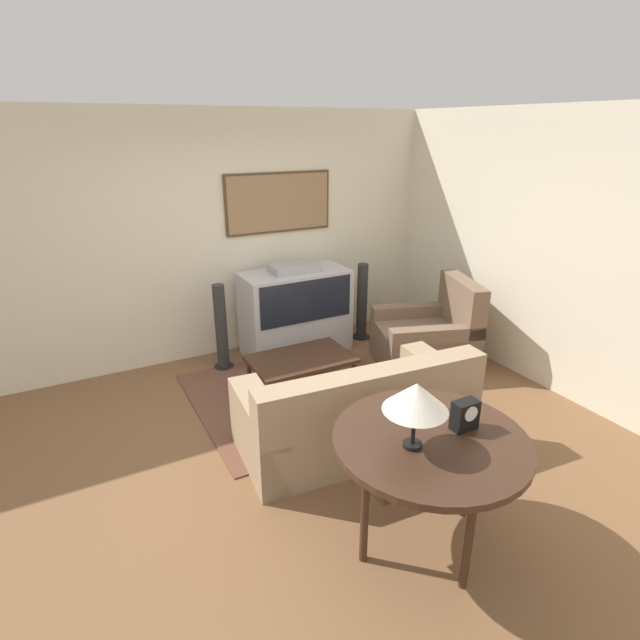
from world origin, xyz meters
TOP-DOWN VIEW (x-y plane):
  - ground_plane at (0.00, 0.00)m, footprint 12.00×12.00m
  - wall_back at (0.01, 2.13)m, footprint 12.00×0.10m
  - wall_right at (2.63, 0.00)m, footprint 0.06×12.00m
  - area_rug at (0.30, 0.75)m, footprint 1.99×1.89m
  - tv at (0.73, 1.69)m, footprint 1.22×0.59m
  - couch at (0.36, -0.24)m, footprint 1.95×1.02m
  - armchair at (1.86, 0.68)m, footprint 1.22×1.14m
  - coffee_table at (0.34, 0.76)m, footprint 0.99×0.63m
  - console_table at (0.17, -1.35)m, footprint 1.17×1.17m
  - table_lamp at (0.02, -1.36)m, footprint 0.37×0.37m
  - mantel_clock at (0.40, -1.36)m, footprint 0.16×0.10m
  - speaker_tower_left at (-0.17, 1.67)m, footprint 0.22×0.22m
  - speaker_tower_right at (1.63, 1.67)m, footprint 0.22×0.22m

SIDE VIEW (x-z plane):
  - ground_plane at x=0.00m, z-range 0.00..0.00m
  - area_rug at x=0.30m, z-range 0.00..0.01m
  - couch at x=0.36m, z-range -0.11..0.71m
  - armchair at x=1.86m, z-range -0.18..0.79m
  - coffee_table at x=0.34m, z-range 0.16..0.54m
  - speaker_tower_left at x=-0.17m, z-range -0.03..0.93m
  - speaker_tower_right at x=1.63m, z-range -0.03..0.93m
  - tv at x=0.73m, z-range -0.03..1.04m
  - console_table at x=0.17m, z-range 0.33..1.13m
  - mantel_clock at x=0.40m, z-range 0.80..0.98m
  - table_lamp at x=0.02m, z-range 0.91..1.32m
  - wall_right at x=2.63m, z-range 0.00..2.70m
  - wall_back at x=0.01m, z-range 0.01..2.71m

